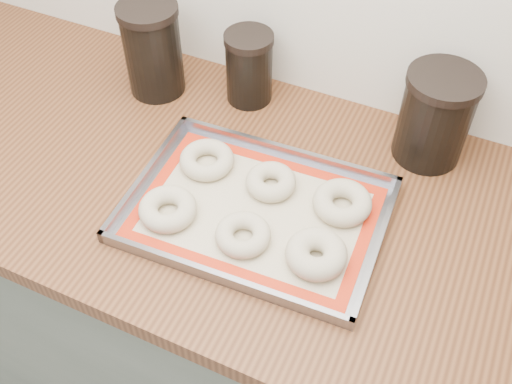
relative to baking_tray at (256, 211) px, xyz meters
The scene contains 13 objects.
cabinet 0.48m from the baking_tray, 89.55° to the left, with size 3.00×0.65×0.86m, color slate.
countertop 0.06m from the baking_tray, 89.55° to the left, with size 3.06×0.68×0.04m, color brown.
baking_tray is the anchor object (origin of this frame).
baking_mat 0.00m from the baking_tray, 89.97° to the left, with size 0.43×0.31×0.00m.
bagel_front_left 0.16m from the baking_tray, 152.71° to the right, with size 0.11×0.11×0.03m, color beige.
bagel_front_mid 0.07m from the baking_tray, 84.49° to the right, with size 0.10×0.10×0.03m, color beige.
bagel_front_right 0.15m from the baking_tray, 22.12° to the right, with size 0.11×0.11×0.04m, color beige.
bagel_back_left 0.15m from the baking_tray, 153.55° to the left, with size 0.11×0.11×0.03m, color beige.
bagel_back_mid 0.07m from the baking_tray, 89.89° to the left, with size 0.09×0.09×0.03m, color beige.
bagel_back_right 0.16m from the baking_tray, 27.72° to the left, with size 0.11×0.11×0.04m, color beige.
canister_left 0.44m from the baking_tray, 145.55° to the left, with size 0.13×0.13×0.20m.
canister_mid 0.34m from the baking_tray, 117.30° to the left, with size 0.10×0.10×0.16m.
canister_right 0.38m from the baking_tray, 50.06° to the left, with size 0.14×0.14×0.19m.
Camera 1 is at (0.29, 0.99, 1.74)m, focal length 42.00 mm.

